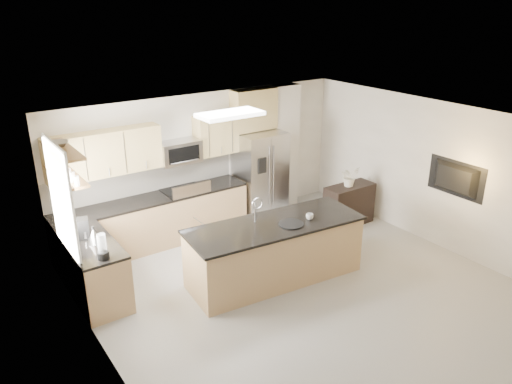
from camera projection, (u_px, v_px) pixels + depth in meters
floor at (311, 296)px, 7.57m from camera, size 6.50×6.50×0.00m
ceiling at (319, 129)px, 6.62m from camera, size 6.00×6.50×0.02m
wall_back at (204, 161)px, 9.58m from camera, size 6.00×0.02×2.60m
wall_left at (109, 282)px, 5.51m from camera, size 0.02×6.50×2.60m
wall_right at (446, 178)px, 8.68m from camera, size 0.02×6.50×2.60m
back_counter at (155, 221)px, 8.99m from camera, size 3.55×0.66×1.44m
left_counter at (94, 270)px, 7.40m from camera, size 0.66×1.50×0.92m
range at (186, 213)px, 9.31m from camera, size 0.76×0.64×1.14m
upper_cabinets at (141, 147)px, 8.57m from camera, size 3.50×0.33×0.75m
microwave at (179, 152)px, 8.99m from camera, size 0.76×0.40×0.40m
refrigerator at (260, 176)px, 10.00m from camera, size 0.92×0.78×1.78m
partition_column at (283, 147)px, 10.43m from camera, size 0.60×0.30×2.60m
window at (61, 200)px, 6.81m from camera, size 0.04×1.15×1.65m
shelf_lower at (66, 176)px, 6.84m from camera, size 0.30×1.20×0.04m
shelf_upper at (62, 150)px, 6.70m from camera, size 0.30×1.20×0.04m
ceiling_fixture at (230, 114)px, 7.64m from camera, size 1.00×0.50×0.06m
island at (275, 251)px, 7.89m from camera, size 2.89×1.27×1.39m
credenza at (349, 205)px, 9.84m from camera, size 1.02×0.43×0.82m
cup at (310, 217)px, 7.83m from camera, size 0.12×0.12×0.09m
platter at (291, 224)px, 7.66m from camera, size 0.45×0.45×0.02m
blender at (102, 248)px, 6.72m from camera, size 0.16×0.16×0.37m
kettle at (94, 236)px, 7.17m from camera, size 0.21×0.21×0.26m
coffee_maker at (83, 229)px, 7.31m from camera, size 0.21×0.23×0.30m
bowl at (59, 143)px, 6.79m from camera, size 0.43×0.43×0.09m
flower_vase at (350, 171)px, 9.57m from camera, size 0.56×0.50×0.60m
television at (453, 179)px, 8.46m from camera, size 0.14×1.08×0.62m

